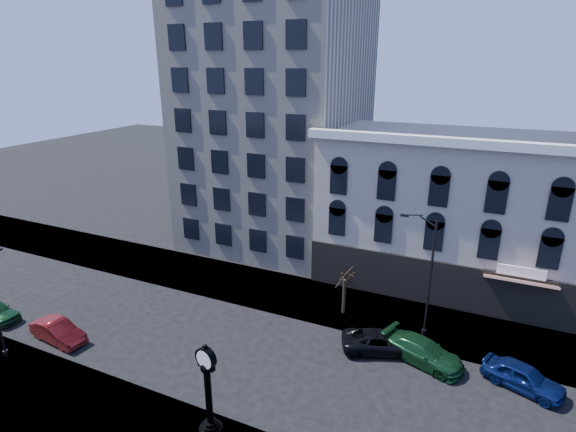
% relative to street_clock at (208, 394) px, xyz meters
% --- Properties ---
extents(ground, '(160.00, 160.00, 0.00)m').
position_rel_street_clock_xyz_m(ground, '(-2.50, 6.14, -2.40)').
color(ground, black).
rests_on(ground, ground).
extents(sidewalk_far, '(160.00, 6.00, 0.12)m').
position_rel_street_clock_xyz_m(sidewalk_far, '(-2.50, 14.14, -2.34)').
color(sidewalk_far, gray).
rests_on(sidewalk_far, ground).
extents(cream_tower, '(15.90, 15.40, 42.50)m').
position_rel_street_clock_xyz_m(cream_tower, '(-8.62, 25.03, 16.92)').
color(cream_tower, beige).
rests_on(cream_tower, ground).
extents(victorian_row, '(22.60, 11.19, 12.50)m').
position_rel_street_clock_xyz_m(victorian_row, '(9.50, 22.04, 3.60)').
color(victorian_row, '#BBAC9A').
rests_on(victorian_row, ground).
extents(street_clock, '(1.14, 1.14, 5.04)m').
position_rel_street_clock_xyz_m(street_clock, '(0.00, 0.00, 0.00)').
color(street_clock, black).
rests_on(street_clock, sidewalk_near).
extents(street_lamp_far, '(2.18, 0.43, 8.43)m').
position_rel_street_clock_xyz_m(street_lamp_far, '(7.54, 12.72, 4.09)').
color(street_lamp_far, black).
rests_on(street_lamp_far, sidewalk_far).
extents(bare_tree_far, '(2.45, 2.45, 4.21)m').
position_rel_street_clock_xyz_m(bare_tree_far, '(2.47, 13.22, 0.89)').
color(bare_tree_far, '#302518').
rests_on(bare_tree_far, sidewalk_far).
extents(car_near_b, '(4.26, 1.86, 1.36)m').
position_rel_street_clock_xyz_m(car_near_b, '(-13.36, 2.46, -1.72)').
color(car_near_b, maroon).
rests_on(car_near_b, ground).
extents(car_far_a, '(5.25, 3.81, 1.33)m').
position_rel_street_clock_xyz_m(car_far_a, '(5.88, 10.01, -1.73)').
color(car_far_a, black).
rests_on(car_far_a, ground).
extents(car_far_b, '(5.33, 3.51, 1.43)m').
position_rel_street_clock_xyz_m(car_far_b, '(8.48, 10.01, -1.68)').
color(car_far_b, '#143F1E').
rests_on(car_far_b, ground).
extents(car_far_c, '(4.60, 3.08, 1.45)m').
position_rel_street_clock_xyz_m(car_far_c, '(13.86, 9.93, -1.67)').
color(car_far_c, '#0C194C').
rests_on(car_far_c, ground).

